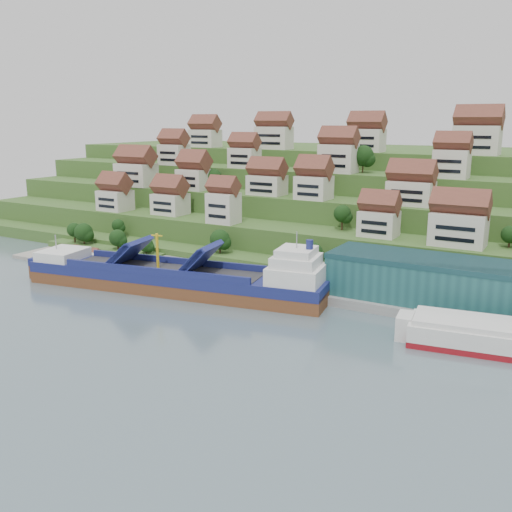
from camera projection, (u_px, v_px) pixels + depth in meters
The scene contains 11 objects.
ground at pixel (223, 299), 137.33m from camera, with size 300.00×300.00×0.00m, color slate.
quay at pixel (325, 292), 139.88m from camera, with size 180.00×14.00×2.20m, color gray.
pebble_beach at pixel (88, 258), 175.70m from camera, with size 45.00×20.00×1.00m, color gray.
hillside at pixel (370, 203), 221.81m from camera, with size 260.00×128.00×31.00m.
hillside_village at pixel (326, 175), 184.05m from camera, with size 158.43×64.43×29.31m.
hillside_trees at pixel (261, 206), 176.74m from camera, with size 140.71×62.77×30.81m.
warehouse at pixel (465, 284), 124.46m from camera, with size 60.00×15.00×10.00m, color #205557.
flagpole at pixel (310, 272), 135.25m from camera, with size 1.28×0.16×8.00m.
beach_huts at pixel (80, 253), 175.25m from camera, with size 14.40×3.70×2.20m.
cargo_ship at pixel (180, 280), 142.24m from camera, with size 79.59×25.28×17.45m.
second_ship at pixel (496, 337), 106.74m from camera, with size 31.49×15.32×8.76m.
Camera 1 is at (72.79, -109.27, 42.36)m, focal length 40.00 mm.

